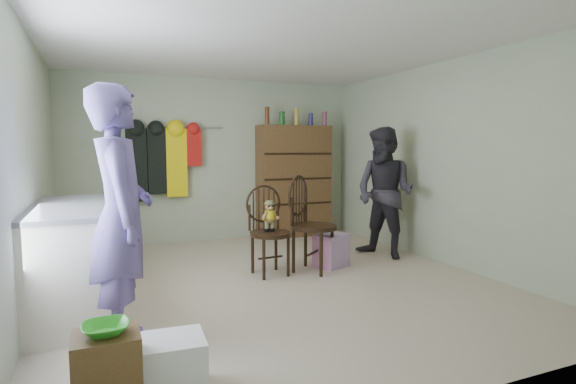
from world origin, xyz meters
name	(u,v)px	position (x,y,z in m)	size (l,w,h in m)	color
ground_plane	(274,282)	(0.00, 0.00, 0.00)	(5.00, 5.00, 0.00)	beige
room_walls	(257,136)	(0.00, 0.53, 1.58)	(5.00, 5.00, 5.00)	#B6C1A1
counter	(71,256)	(-1.95, 0.00, 0.47)	(0.64, 1.86, 0.94)	silver
stool	(108,378)	(-1.70, -1.95, 0.24)	(0.33, 0.29, 0.48)	brown
bowl	(106,329)	(-1.70, -1.95, 0.51)	(0.24, 0.24, 0.06)	green
plastic_tub	(174,366)	(-1.33, -1.81, 0.17)	(0.35, 0.34, 0.34)	white
chair_front	(268,225)	(0.06, 0.34, 0.57)	(0.49, 0.49, 1.02)	black
chair_far	(308,220)	(0.54, 0.28, 0.61)	(0.71, 0.71, 1.13)	black
striped_bag	(331,250)	(0.88, 0.33, 0.20)	(0.38, 0.29, 0.40)	pink
person_left	(121,216)	(-1.56, -0.96, 0.95)	(0.69, 0.45, 1.89)	#64549B
person_right	(385,193)	(1.75, 0.49, 0.86)	(0.83, 0.65, 1.71)	#2D2B33
dresser	(294,181)	(1.25, 2.30, 0.91)	(1.20, 0.39, 2.07)	brown
coat_rack	(162,161)	(-0.83, 2.38, 1.25)	(1.42, 0.12, 1.09)	#99999E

